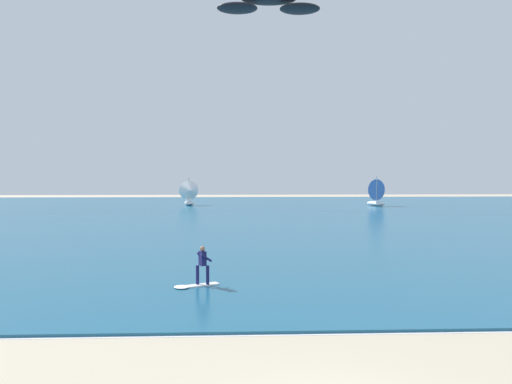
{
  "coord_description": "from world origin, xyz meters",
  "views": [
    {
      "loc": [
        -2.02,
        -9.0,
        4.8
      ],
      "look_at": [
        -1.01,
        14.29,
        3.99
      ],
      "focal_mm": 35.46,
      "sensor_mm": 36.0,
      "label": 1
    }
  ],
  "objects_px": {
    "sailboat_far_left": "(373,192)",
    "sailboat_heeled_over": "(190,193)",
    "kite": "(269,5)",
    "kitesurfer": "(198,272)"
  },
  "relations": [
    {
      "from": "kitesurfer",
      "to": "kite",
      "type": "xyz_separation_m",
      "value": [
        3.45,
        7.29,
        13.57
      ]
    },
    {
      "from": "kite",
      "to": "sailboat_heeled_over",
      "type": "xyz_separation_m",
      "value": [
        -8.68,
        48.29,
        -12.25
      ]
    },
    {
      "from": "kite",
      "to": "sailboat_heeled_over",
      "type": "distance_m",
      "value": 50.57
    },
    {
      "from": "sailboat_far_left",
      "to": "sailboat_heeled_over",
      "type": "relative_size",
      "value": 1.06
    },
    {
      "from": "sailboat_heeled_over",
      "to": "kite",
      "type": "bearing_deg",
      "value": -79.81
    },
    {
      "from": "kite",
      "to": "sailboat_far_left",
      "type": "distance_m",
      "value": 51.68
    },
    {
      "from": "sailboat_far_left",
      "to": "sailboat_heeled_over",
      "type": "bearing_deg",
      "value": 176.31
    },
    {
      "from": "kite",
      "to": "sailboat_far_left",
      "type": "xyz_separation_m",
      "value": [
        18.99,
        46.51,
        -12.13
      ]
    },
    {
      "from": "sailboat_far_left",
      "to": "sailboat_heeled_over",
      "type": "distance_m",
      "value": 27.73
    },
    {
      "from": "sailboat_far_left",
      "to": "sailboat_heeled_over",
      "type": "xyz_separation_m",
      "value": [
        -27.67,
        1.78,
        -0.11
      ]
    }
  ]
}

